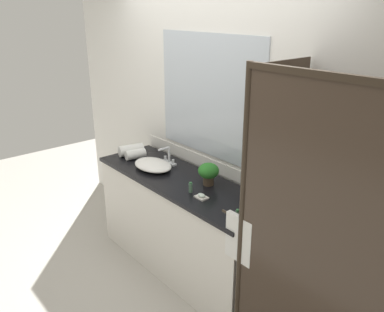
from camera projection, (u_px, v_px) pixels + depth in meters
The scene contains 12 objects.
ground_plane at pixel (182, 266), 3.68m from camera, with size 8.00×8.00×0.00m, color #B7B2A8.
wall_back_with_mirror at pixel (211, 126), 3.42m from camera, with size 4.40×0.06×2.60m.
vanity_cabinet at pixel (182, 224), 3.52m from camera, with size 1.80×0.58×0.90m.
shower_enclosure at pixel (293, 236), 2.30m from camera, with size 1.20×0.59×2.00m.
sink_basin at pixel (153, 165), 3.56m from camera, with size 0.41×0.29×0.07m, color white.
faucet at pixel (168, 158), 3.66m from camera, with size 0.17×0.14×0.17m.
potted_plant at pixel (209, 172), 3.21m from camera, with size 0.17×0.17×0.19m.
soap_dish at pixel (201, 196), 3.01m from camera, with size 0.10×0.07×0.04m.
amenity_bottle_lotion at pixel (237, 215), 2.69m from camera, with size 0.03×0.03×0.08m.
amenity_bottle_shampoo at pixel (191, 187), 3.10m from camera, with size 0.03×0.03×0.09m.
rolled_towel_near_edge at pixel (131, 150), 3.87m from camera, with size 0.11×0.11×0.24m, color white.
rolled_towel_middle at pixel (135, 154), 3.78m from camera, with size 0.09×0.09×0.19m, color white.
Camera 1 is at (2.40, -1.92, 2.27)m, focal length 36.80 mm.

